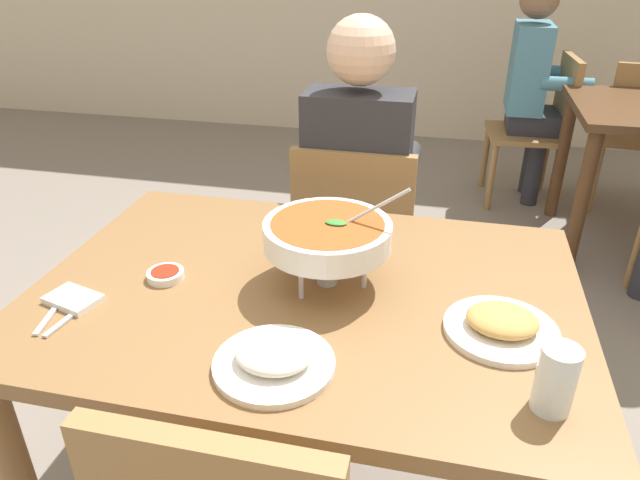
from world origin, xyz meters
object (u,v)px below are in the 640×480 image
(appetizer_plate, at_px, (502,325))
(drink_glass, at_px, (555,382))
(patron_bg_middle, at_px, (533,81))
(diner_main, at_px, (359,180))
(chair_bg_middle, at_px, (543,122))
(chair_bg_right, at_px, (640,129))
(dining_table_main, at_px, (307,325))
(chair_diner_main, at_px, (355,243))
(curry_bowl, at_px, (328,235))
(sauce_dish, at_px, (165,274))
(rice_plate, at_px, (274,359))

(appetizer_plate, xyz_separation_m, drink_glass, (0.07, -0.21, 0.04))
(patron_bg_middle, bearing_deg, diner_main, -113.04)
(chair_bg_middle, bearing_deg, chair_bg_right, -2.62)
(diner_main, bearing_deg, dining_table_main, -90.00)
(chair_diner_main, distance_m, curry_bowl, 0.81)
(appetizer_plate, distance_m, sauce_dish, 0.79)
(appetizer_plate, distance_m, chair_bg_middle, 2.65)
(dining_table_main, xyz_separation_m, chair_bg_middle, (0.85, 2.52, -0.16))
(diner_main, height_order, appetizer_plate, diner_main)
(appetizer_plate, bearing_deg, rice_plate, -154.07)
(chair_diner_main, distance_m, drink_glass, 1.20)
(curry_bowl, xyz_separation_m, chair_bg_right, (1.34, 2.46, -0.40))
(diner_main, height_order, curry_bowl, diner_main)
(dining_table_main, bearing_deg, curry_bowl, 35.09)
(chair_bg_middle, distance_m, chair_bg_right, 0.54)
(rice_plate, xyz_separation_m, drink_glass, (0.51, 0.00, 0.04))
(diner_main, bearing_deg, drink_glass, -63.98)
(diner_main, xyz_separation_m, chair_bg_right, (1.39, 1.72, -0.24))
(chair_diner_main, bearing_deg, sauce_dish, -113.89)
(sauce_dish, bearing_deg, rice_plate, -35.97)
(chair_bg_right, xyz_separation_m, patron_bg_middle, (-0.63, 0.06, 0.24))
(chair_bg_right, bearing_deg, dining_table_main, -119.10)
(curry_bowl, bearing_deg, diner_main, 93.46)
(rice_plate, distance_m, appetizer_plate, 0.48)
(rice_plate, relative_size, appetizer_plate, 1.00)
(curry_bowl, distance_m, sauce_dish, 0.41)
(chair_diner_main, bearing_deg, chair_bg_right, 51.61)
(sauce_dish, bearing_deg, chair_diner_main, 66.11)
(dining_table_main, xyz_separation_m, chair_bg_right, (1.39, 2.49, -0.16))
(dining_table_main, relative_size, chair_bg_right, 1.43)
(chair_diner_main, distance_m, sauce_dish, 0.90)
(curry_bowl, height_order, appetizer_plate, curry_bowl)
(chair_bg_middle, bearing_deg, chair_diner_main, -115.55)
(diner_main, relative_size, appetizer_plate, 5.46)
(chair_bg_middle, bearing_deg, drink_glass, -96.68)
(appetizer_plate, bearing_deg, chair_bg_right, 69.91)
(appetizer_plate, distance_m, chair_bg_right, 2.76)
(sauce_dish, bearing_deg, chair_bg_right, 55.60)
(diner_main, bearing_deg, chair_diner_main, -90.00)
(diner_main, bearing_deg, chair_bg_right, 51.08)
(curry_bowl, distance_m, chair_bg_right, 2.83)
(chair_bg_middle, bearing_deg, sauce_dish, -115.05)
(curry_bowl, relative_size, rice_plate, 1.39)
(drink_glass, bearing_deg, curry_bowl, 145.80)
(chair_bg_middle, relative_size, patron_bg_middle, 0.69)
(drink_glass, bearing_deg, chair_diner_main, 116.73)
(diner_main, bearing_deg, rice_plate, -89.53)
(drink_glass, xyz_separation_m, patron_bg_middle, (0.24, 2.85, -0.09))
(chair_diner_main, height_order, sauce_dish, chair_diner_main)
(rice_plate, bearing_deg, sauce_dish, 144.03)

